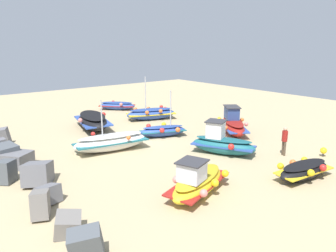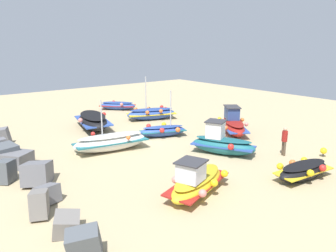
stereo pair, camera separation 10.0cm
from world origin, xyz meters
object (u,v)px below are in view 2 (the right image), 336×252
person_walking (284,139)px  mooring_buoy_1 (166,109)px  fishing_boat_7 (163,131)px  mooring_buoy_0 (324,151)px  fishing_boat_0 (151,113)px  fishing_boat_1 (233,124)px  fishing_boat_2 (93,121)px  fishing_boat_6 (304,170)px  fishing_boat_5 (111,142)px  fishing_boat_3 (118,105)px  fishing_boat_4 (222,143)px  fishing_boat_8 (197,182)px

person_walking → mooring_buoy_1: size_ratio=3.20×
fishing_boat_7 → mooring_buoy_0: fishing_boat_7 is taller
fishing_boat_0 → mooring_buoy_1: (1.52, -2.67, -0.19)m
fishing_boat_1 → fishing_boat_2: size_ratio=0.84×
fishing_boat_6 → person_walking: size_ratio=2.01×
fishing_boat_6 → fishing_boat_7: fishing_boat_7 is taller
fishing_boat_1 → mooring_buoy_1: 8.64m
fishing_boat_2 → fishing_boat_5: fishing_boat_5 is taller
fishing_boat_5 → person_walking: fishing_boat_5 is taller
fishing_boat_3 → fishing_boat_0: bearing=137.2°
mooring_buoy_1 → fishing_boat_5: bearing=125.7°
fishing_boat_5 → fishing_boat_6: (-9.60, -5.13, -0.12)m
fishing_boat_3 → fishing_boat_4: size_ratio=0.84×
fishing_boat_1 → fishing_boat_8: 10.67m
fishing_boat_1 → mooring_buoy_0: (-6.73, -0.08, -0.28)m
fishing_boat_0 → fishing_boat_3: fishing_boat_0 is taller
fishing_boat_8 → person_walking: bearing=164.4°
fishing_boat_0 → fishing_boat_6: (-14.89, 1.66, -0.09)m
fishing_boat_7 → person_walking: fishing_boat_7 is taller
fishing_boat_6 → fishing_boat_8: (1.96, 5.16, 0.13)m
fishing_boat_2 → fishing_boat_5: bearing=177.5°
fishing_boat_3 → fishing_boat_6: bearing=132.0°
fishing_boat_5 → fishing_boat_7: fishing_boat_7 is taller
fishing_boat_7 → mooring_buoy_1: bearing=-108.0°
fishing_boat_0 → mooring_buoy_0: size_ratio=7.92×
fishing_boat_7 → fishing_boat_0: bearing=-95.9°
person_walking → fishing_boat_1: bearing=-83.4°
fishing_boat_8 → fishing_boat_4: bearing=-168.4°
fishing_boat_2 → fishing_boat_5: (-5.54, 1.56, -0.06)m
fishing_boat_1 → mooring_buoy_1: fishing_boat_1 is taller
fishing_boat_8 → mooring_buoy_0: 9.06m
fishing_boat_3 → fishing_boat_6: 20.43m
fishing_boat_0 → fishing_boat_5: size_ratio=0.92×
mooring_buoy_1 → fishing_boat_8: bearing=146.7°
person_walking → fishing_boat_8: bearing=27.7°
fishing_boat_4 → mooring_buoy_0: bearing=-160.7°
fishing_boat_8 → mooring_buoy_1: fishing_boat_8 is taller
fishing_boat_2 → fishing_boat_3: size_ratio=1.48×
fishing_boat_8 → mooring_buoy_1: size_ratio=8.09×
fishing_boat_5 → fishing_boat_8: (-7.65, 0.03, 0.02)m
fishing_boat_0 → fishing_boat_4: 10.06m
fishing_boat_1 → fishing_boat_6: (-7.79, 3.77, -0.21)m
fishing_boat_1 → person_walking: fishing_boat_1 is taller
fishing_boat_6 → fishing_boat_5: bearing=123.3°
fishing_boat_2 → mooring_buoy_0: (-14.09, -7.42, -0.25)m
fishing_boat_6 → fishing_boat_2: bearing=108.4°
fishing_boat_3 → fishing_boat_4: 15.46m
fishing_boat_0 → fishing_boat_8: 14.62m
mooring_buoy_1 → fishing_boat_4: bearing=157.9°
fishing_boat_0 → fishing_boat_3: size_ratio=1.30×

